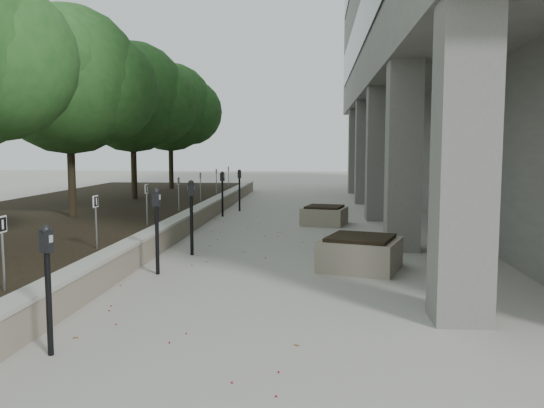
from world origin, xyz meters
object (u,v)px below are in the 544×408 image
(crabapple_tree_4, at_px, (133,121))
(parking_meter_3, at_px, (157,231))
(crabapple_tree_5, at_px, (170,126))
(parking_meter_1, at_px, (48,291))
(crabapple_tree_3, at_px, (69,112))
(planter_front, at_px, (360,253))
(parking_meter_2, at_px, (192,218))
(planter_back, at_px, (324,215))
(parking_meter_5, at_px, (239,190))
(parking_meter_4, at_px, (222,194))

(crabapple_tree_4, relative_size, parking_meter_3, 3.60)
(crabapple_tree_5, height_order, parking_meter_1, crabapple_tree_5)
(crabapple_tree_5, height_order, parking_meter_3, crabapple_tree_5)
(crabapple_tree_3, relative_size, crabapple_tree_4, 1.00)
(planter_front, bearing_deg, parking_meter_1, -128.51)
(parking_meter_1, bearing_deg, parking_meter_2, 102.98)
(parking_meter_2, distance_m, planter_front, 3.55)
(crabapple_tree_5, xyz_separation_m, planter_back, (6.59, -8.15, -2.85))
(parking_meter_2, height_order, planter_front, parking_meter_2)
(planter_front, bearing_deg, parking_meter_5, 111.02)
(crabapple_tree_4, distance_m, parking_meter_5, 4.42)
(parking_meter_1, bearing_deg, planter_front, 67.14)
(parking_meter_1, relative_size, planter_front, 1.07)
(parking_meter_3, height_order, parking_meter_5, parking_meter_3)
(crabapple_tree_4, relative_size, planter_front, 4.13)
(parking_meter_4, bearing_deg, parking_meter_3, -67.63)
(crabapple_tree_4, height_order, parking_meter_1, crabapple_tree_4)
(parking_meter_5, bearing_deg, parking_meter_2, -92.48)
(parking_meter_5, bearing_deg, parking_meter_3, -93.85)
(crabapple_tree_5, distance_m, parking_meter_3, 15.33)
(parking_meter_2, height_order, parking_meter_3, parking_meter_2)
(parking_meter_1, bearing_deg, parking_meter_5, 105.02)
(crabapple_tree_4, distance_m, parking_meter_4, 4.42)
(crabapple_tree_3, height_order, parking_meter_3, crabapple_tree_3)
(parking_meter_4, bearing_deg, parking_meter_5, 98.27)
(crabapple_tree_4, height_order, planter_front, crabapple_tree_4)
(crabapple_tree_4, distance_m, crabapple_tree_5, 5.00)
(crabapple_tree_3, relative_size, parking_meter_3, 3.60)
(parking_meter_1, bearing_deg, crabapple_tree_4, 120.36)
(crabapple_tree_3, distance_m, parking_meter_5, 6.66)
(crabapple_tree_4, xyz_separation_m, crabapple_tree_5, (0.00, 5.00, 0.00))
(crabapple_tree_3, xyz_separation_m, parking_meter_5, (3.71, 4.99, -2.40))
(crabapple_tree_4, xyz_separation_m, planter_back, (6.59, -3.15, -2.85))
(parking_meter_2, height_order, planter_back, parking_meter_2)
(parking_meter_2, distance_m, parking_meter_5, 7.92)
(parking_meter_1, relative_size, parking_meter_3, 0.93)
(crabapple_tree_5, relative_size, parking_meter_3, 3.60)
(parking_meter_1, distance_m, planter_front, 5.82)
(crabapple_tree_3, relative_size, planter_back, 4.67)
(crabapple_tree_3, height_order, parking_meter_1, crabapple_tree_3)
(parking_meter_2, relative_size, parking_meter_3, 1.02)
(planter_front, bearing_deg, parking_meter_3, -169.08)
(crabapple_tree_5, bearing_deg, planter_back, -51.05)
(parking_meter_3, xyz_separation_m, parking_meter_5, (0.09, 9.70, -0.03))
(parking_meter_2, xyz_separation_m, parking_meter_5, (-0.11, 7.92, -0.05))
(parking_meter_1, bearing_deg, crabapple_tree_3, 128.22)
(parking_meter_4, xyz_separation_m, planter_back, (3.22, -1.62, -0.45))
(planter_front, bearing_deg, crabapple_tree_3, 150.70)
(crabapple_tree_3, relative_size, parking_meter_4, 3.78)
(planter_front, xyz_separation_m, planter_back, (-0.58, 5.87, -0.04))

